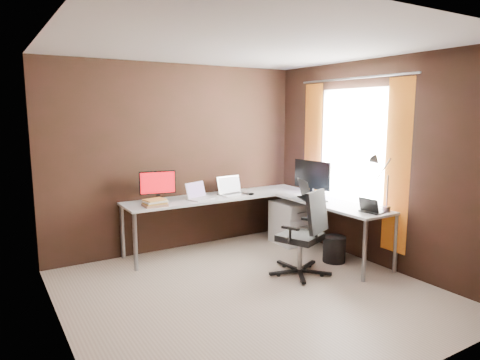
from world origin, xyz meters
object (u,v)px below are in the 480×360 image
laptop_silver (232,191)px  monitor_left (158,185)px  wastebasket (334,249)px  monitor_right (312,177)px  office_chair (303,250)px  laptop_black_big (309,195)px  desk_lamp (380,176)px  laptop_black_small (371,209)px  laptop_white (199,195)px  drawer_pedestal (290,222)px  book_stack (155,203)px

laptop_silver → monitor_left: bearing=172.1°
monitor_left → wastebasket: 2.37m
monitor_right → office_chair: 1.19m
monitor_right → office_chair: monitor_right is taller
laptop_black_big → wastebasket: size_ratio=1.47×
laptop_black_big → wastebasket: laptop_black_big is taller
laptop_black_big → desk_lamp: desk_lamp is taller
monitor_right → laptop_black_small: (-0.02, -1.04, -0.24)m
desk_lamp → laptop_black_small: bearing=-167.6°
laptop_silver → desk_lamp: size_ratio=0.61×
monitor_left → laptop_black_big: 1.97m
laptop_white → laptop_black_small: bearing=-71.8°
office_chair → wastebasket: bearing=-11.3°
laptop_silver → desk_lamp: desk_lamp is taller
drawer_pedestal → laptop_black_small: size_ratio=2.22×
laptop_silver → wastebasket: size_ratio=1.24×
wastebasket → monitor_left: bearing=144.3°
laptop_white → office_chair: 1.57m
laptop_white → wastebasket: bearing=-63.0°
monitor_right → laptop_black_big: bearing=119.3°
laptop_black_small → monitor_left: bearing=40.7°
laptop_silver → drawer_pedestal: bearing=-29.9°
monitor_left → office_chair: bearing=-40.4°
monitor_right → office_chair: bearing=125.1°
drawer_pedestal → monitor_left: 1.98m
desk_lamp → office_chair: 1.22m
laptop_white → desk_lamp: size_ratio=0.59×
book_stack → wastebasket: bearing=-29.8°
drawer_pedestal → book_stack: (-1.95, 0.19, 0.47)m
laptop_white → book_stack: laptop_white is taller
monitor_right → wastebasket: monitor_right is taller
laptop_black_small → laptop_black_big: bearing=1.7°
drawer_pedestal → monitor_right: bearing=-81.9°
monitor_left → laptop_silver: size_ratio=1.14×
office_chair → laptop_silver: bearing=73.1°
laptop_white → laptop_black_small: laptop_white is taller
monitor_right → book_stack: size_ratio=2.11×
book_stack → drawer_pedestal: bearing=-5.5°
laptop_silver → desk_lamp: 2.03m
desk_lamp → monitor_right: bearing=114.1°
drawer_pedestal → monitor_left: monitor_left is taller
drawer_pedestal → desk_lamp: size_ratio=0.91×
laptop_silver → wastebasket: laptop_silver is taller
monitor_right → monitor_left: bearing=59.5°
laptop_silver → laptop_black_small: bearing=-71.2°
laptop_silver → laptop_black_big: (0.69, -0.83, 0.00)m
monitor_right → laptop_black_small: 1.06m
laptop_silver → laptop_black_small: 1.94m
monitor_right → laptop_white: bearing=55.1°
laptop_white → desk_lamp: 2.28m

